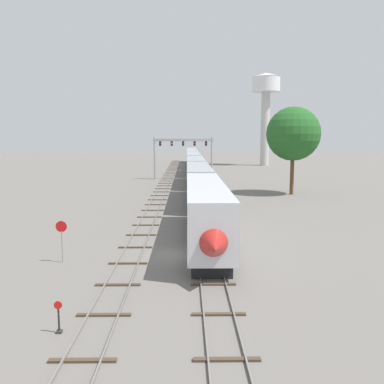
# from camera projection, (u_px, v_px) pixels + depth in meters

# --- Properties ---
(ground_plane) EXTENTS (400.00, 400.00, 0.00)m
(ground_plane) POSITION_uv_depth(u_px,v_px,m) (180.00, 255.00, 29.36)
(ground_plane) COLOR slate
(track_main) EXTENTS (2.60, 200.00, 0.16)m
(track_main) POSITION_uv_depth(u_px,v_px,m) (194.00, 176.00, 88.83)
(track_main) COLOR slate
(track_main) RESTS_ON ground
(track_near) EXTENTS (2.60, 160.00, 0.16)m
(track_near) POSITION_uv_depth(u_px,v_px,m) (163.00, 187.00, 68.94)
(track_near) COLOR slate
(track_near) RESTS_ON ground
(passenger_train) EXTENTS (3.04, 123.02, 4.80)m
(passenger_train) POSITION_uv_depth(u_px,v_px,m) (194.00, 166.00, 83.73)
(passenger_train) COLOR silver
(passenger_train) RESTS_ON ground
(signal_gantry) EXTENTS (12.10, 0.49, 8.52)m
(signal_gantry) POSITION_uv_depth(u_px,v_px,m) (183.00, 148.00, 81.49)
(signal_gantry) COLOR #999BA0
(signal_gantry) RESTS_ON ground
(water_tower) EXTENTS (8.25, 8.25, 27.22)m
(water_tower) POSITION_uv_depth(u_px,v_px,m) (266.00, 96.00, 119.93)
(water_tower) COLOR beige
(water_tower) RESTS_ON ground
(switch_stand) EXTENTS (0.36, 0.24, 1.46)m
(switch_stand) POSITION_uv_depth(u_px,v_px,m) (59.00, 322.00, 17.64)
(switch_stand) COLOR black
(switch_stand) RESTS_ON ground
(stop_sign) EXTENTS (0.76, 0.08, 2.88)m
(stop_sign) POSITION_uv_depth(u_px,v_px,m) (62.00, 236.00, 27.45)
(stop_sign) COLOR gray
(stop_sign) RESTS_ON ground
(trackside_tree_left) EXTENTS (7.90, 7.90, 12.92)m
(trackside_tree_left) POSITION_uv_depth(u_px,v_px,m) (293.00, 134.00, 59.49)
(trackside_tree_left) COLOR brown
(trackside_tree_left) RESTS_ON ground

